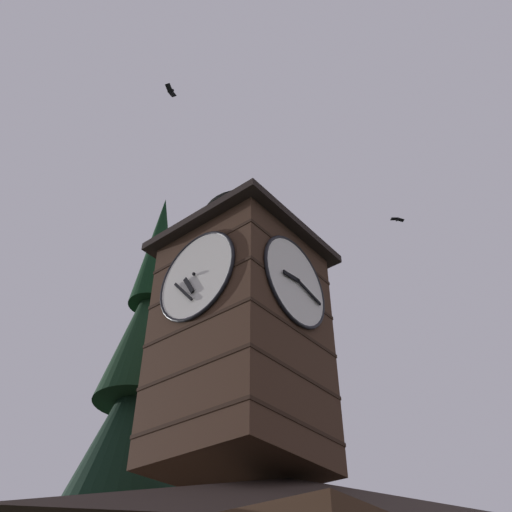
% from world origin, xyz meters
% --- Properties ---
extents(clock_tower, '(4.51, 4.51, 9.93)m').
position_xyz_m(clock_tower, '(-0.88, -1.95, 10.28)').
color(clock_tower, '#422B1E').
rests_on(clock_tower, building_main).
extents(pine_tree_behind, '(5.92, 5.92, 20.12)m').
position_xyz_m(pine_tree_behind, '(-2.43, -8.17, 7.73)').
color(pine_tree_behind, '#473323').
rests_on(pine_tree_behind, ground_plane).
extents(flying_bird_high, '(0.65, 0.39, 0.16)m').
position_xyz_m(flying_bird_high, '(1.66, -3.58, 20.01)').
color(flying_bird_high, black).
extents(flying_bird_low, '(0.50, 0.45, 0.11)m').
position_xyz_m(flying_bird_low, '(-6.18, 1.25, 16.13)').
color(flying_bird_low, black).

